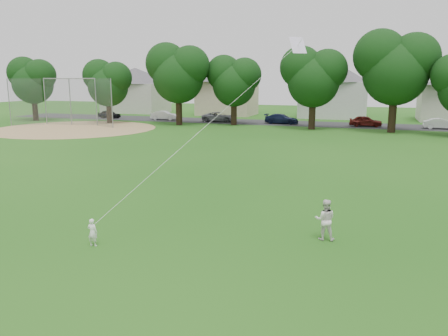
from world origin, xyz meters
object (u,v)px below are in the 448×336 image
(toddler, at_px, (92,232))
(baseball_backstop, at_px, (68,102))
(kite, at_px, (211,122))
(older_boy, at_px, (325,220))

(toddler, relative_size, baseball_backstop, 0.08)
(kite, bearing_deg, older_boy, -15.62)
(kite, xyz_separation_m, baseball_backstop, (-28.51, 27.45, -1.07))
(kite, bearing_deg, baseball_backstop, 136.09)
(toddler, distance_m, older_boy, 7.88)
(older_boy, height_order, baseball_backstop, baseball_backstop)
(older_boy, xyz_separation_m, kite, (-4.67, 1.31, 3.11))
(older_boy, bearing_deg, baseball_backstop, -47.86)
(older_boy, bearing_deg, toddler, 16.25)
(older_boy, xyz_separation_m, baseball_backstop, (-33.18, 28.75, 2.04))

